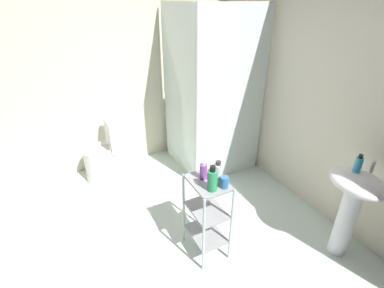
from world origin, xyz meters
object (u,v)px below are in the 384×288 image
(toilet, at_px, (104,156))
(rinse_cup, at_px, (224,182))
(body_wash_bottle_green, at_px, (212,180))
(conditioner_bottle_purple, at_px, (203,171))
(hand_soap_bottle, at_px, (358,164))
(lotion_bottle_white, at_px, (218,173))
(storage_cart, at_px, (207,211))
(shower_stall, at_px, (208,133))
(pedestal_sink, at_px, (353,200))

(toilet, bearing_deg, rinse_cup, 20.33)
(body_wash_bottle_green, relative_size, conditioner_bottle_purple, 1.33)
(hand_soap_bottle, bearing_deg, rinse_cup, -110.97)
(lotion_bottle_white, bearing_deg, storage_cart, -115.62)
(shower_stall, xyz_separation_m, body_wash_bottle_green, (1.37, -0.76, 0.37))
(hand_soap_bottle, bearing_deg, conditioner_bottle_purple, -117.19)
(toilet, relative_size, storage_cart, 1.03)
(storage_cart, distance_m, conditioner_bottle_purple, 0.38)
(body_wash_bottle_green, height_order, lotion_bottle_white, body_wash_bottle_green)
(storage_cart, bearing_deg, conditioner_bottle_purple, -167.04)
(shower_stall, distance_m, rinse_cup, 1.57)
(pedestal_sink, bearing_deg, body_wash_bottle_green, -113.03)
(shower_stall, height_order, rinse_cup, shower_stall)
(lotion_bottle_white, bearing_deg, hand_soap_bottle, 64.88)
(lotion_bottle_white, relative_size, conditioner_bottle_purple, 1.17)
(toilet, relative_size, rinse_cup, 8.12)
(hand_soap_bottle, distance_m, body_wash_bottle_green, 1.16)
(body_wash_bottle_green, bearing_deg, storage_cart, 166.96)
(conditioner_bottle_purple, bearing_deg, shower_stall, 148.23)
(toilet, relative_size, body_wash_bottle_green, 3.60)
(lotion_bottle_white, bearing_deg, body_wash_bottle_green, -52.29)
(pedestal_sink, xyz_separation_m, conditioner_bottle_purple, (-0.61, -1.05, 0.23))
(lotion_bottle_white, xyz_separation_m, conditioner_bottle_purple, (-0.09, -0.08, -0.01))
(body_wash_bottle_green, height_order, rinse_cup, body_wash_bottle_green)
(toilet, relative_size, lotion_bottle_white, 4.11)
(rinse_cup, bearing_deg, body_wash_bottle_green, -98.36)
(storage_cart, xyz_separation_m, lotion_bottle_white, (0.03, 0.07, 0.39))
(toilet, relative_size, hand_soap_bottle, 4.93)
(toilet, bearing_deg, pedestal_sink, 36.86)
(shower_stall, xyz_separation_m, lotion_bottle_white, (1.30, -0.67, 0.36))
(shower_stall, relative_size, pedestal_sink, 2.47)
(toilet, height_order, conditioner_bottle_purple, conditioner_bottle_purple)
(pedestal_sink, xyz_separation_m, body_wash_bottle_green, (-0.45, -1.06, 0.25))
(hand_soap_bottle, relative_size, body_wash_bottle_green, 0.73)
(toilet, xyz_separation_m, storage_cart, (1.56, 0.55, 0.12))
(toilet, bearing_deg, lotion_bottle_white, 21.17)
(shower_stall, xyz_separation_m, toilet, (-0.29, -1.28, -0.15))
(toilet, height_order, storage_cart, toilet)
(hand_soap_bottle, distance_m, rinse_cup, 1.06)
(hand_soap_bottle, height_order, conditioner_bottle_purple, hand_soap_bottle)
(storage_cart, height_order, hand_soap_bottle, hand_soap_bottle)
(shower_stall, height_order, body_wash_bottle_green, shower_stall)
(shower_stall, height_order, lotion_bottle_white, shower_stall)
(storage_cart, distance_m, lotion_bottle_white, 0.39)
(hand_soap_bottle, bearing_deg, shower_stall, -169.53)
(body_wash_bottle_green, bearing_deg, lotion_bottle_white, 127.71)
(pedestal_sink, height_order, lotion_bottle_white, lotion_bottle_white)
(storage_cart, distance_m, body_wash_bottle_green, 0.41)
(pedestal_sink, relative_size, conditioner_bottle_purple, 5.10)
(pedestal_sink, bearing_deg, conditioner_bottle_purple, -120.18)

